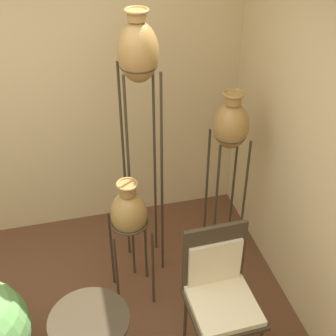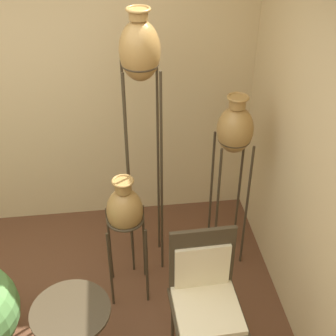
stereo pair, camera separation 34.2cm
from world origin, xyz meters
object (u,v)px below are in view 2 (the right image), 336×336
(side_table, at_px, (73,328))
(chair, at_px, (205,293))
(vase_stand_tall, at_px, (140,62))
(vase_stand_medium, at_px, (235,133))
(vase_stand_short, at_px, (125,212))

(side_table, bearing_deg, chair, 3.75)
(side_table, bearing_deg, vase_stand_tall, 61.69)
(vase_stand_medium, bearing_deg, chair, -111.74)
(chair, height_order, side_table, chair)
(vase_stand_medium, height_order, side_table, vase_stand_medium)
(vase_stand_tall, bearing_deg, vase_stand_medium, -1.49)
(vase_stand_tall, relative_size, chair, 2.09)
(vase_stand_tall, bearing_deg, side_table, -118.31)
(vase_stand_short, bearing_deg, side_table, -118.77)
(vase_stand_medium, distance_m, side_table, 1.74)
(vase_stand_tall, xyz_separation_m, vase_stand_medium, (0.68, -0.02, -0.58))
(vase_stand_tall, distance_m, chair, 1.56)
(vase_stand_short, distance_m, chair, 0.81)
(vase_stand_medium, height_order, chair, vase_stand_medium)
(vase_stand_short, relative_size, chair, 1.06)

